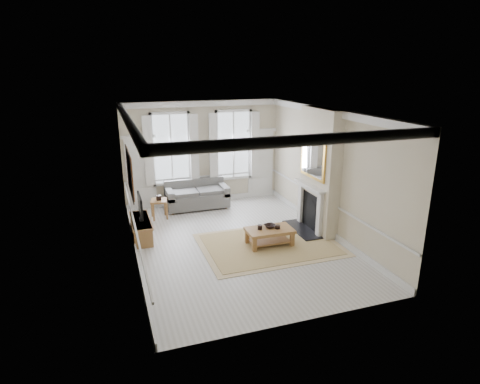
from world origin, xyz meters
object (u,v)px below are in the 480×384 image
object	(u,v)px
coffee_table	(270,232)
tv_stand	(141,229)
side_table	(159,203)
sofa	(197,196)

from	to	relation	value
coffee_table	tv_stand	size ratio (longest dim) A/B	0.83
side_table	tv_stand	distance (m)	1.51
sofa	coffee_table	distance (m)	3.67
sofa	coffee_table	size ratio (longest dim) A/B	1.65
sofa	tv_stand	distance (m)	2.78
side_table	coffee_table	world-z (taller)	side_table
side_table	tv_stand	world-z (taller)	side_table
sofa	tv_stand	world-z (taller)	sofa
sofa	side_table	bearing A→B (deg)	-154.48
tv_stand	side_table	bearing A→B (deg)	63.18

